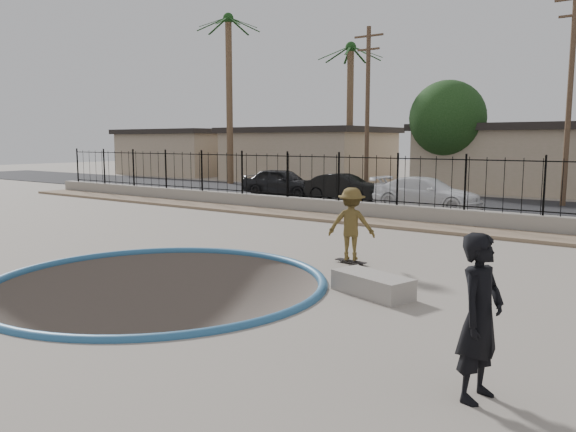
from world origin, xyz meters
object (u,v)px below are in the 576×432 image
(skater, at_px, (351,228))
(car_c, at_px, (427,193))
(skateboard, at_px, (351,261))
(concrete_ledge, at_px, (372,285))
(videographer, at_px, (480,317))
(car_b, at_px, (344,187))
(car_a, at_px, (282,182))

(skater, xyz_separation_m, car_c, (-2.70, 11.07, -0.15))
(skateboard, distance_m, concrete_ledge, 2.76)
(videographer, bearing_deg, skater, 49.60)
(car_c, bearing_deg, car_b, 80.39)
(skater, bearing_deg, skateboard, 159.16)
(skater, distance_m, car_a, 16.33)
(car_c, bearing_deg, videographer, -153.90)
(concrete_ledge, xyz_separation_m, car_c, (-4.42, 13.23, 0.52))
(car_a, xyz_separation_m, car_c, (8.38, -0.93, -0.05))
(skater, xyz_separation_m, concrete_ledge, (1.72, -2.16, -0.67))
(videographer, bearing_deg, car_b, 42.84)
(skater, bearing_deg, car_c, -97.14)
(skater, xyz_separation_m, car_a, (-11.08, 12.00, -0.10))
(concrete_ledge, relative_size, car_b, 0.41)
(videographer, height_order, concrete_ledge, videographer)
(concrete_ledge, bearing_deg, skateboard, 128.54)
(skater, distance_m, skateboard, 0.81)
(skater, distance_m, concrete_ledge, 2.84)
(car_b, bearing_deg, car_c, -100.80)
(concrete_ledge, distance_m, car_c, 13.96)
(skateboard, relative_size, car_b, 0.21)
(videographer, distance_m, concrete_ledge, 4.47)
(skateboard, bearing_deg, videographer, -41.28)
(skater, bearing_deg, car_b, -79.45)
(concrete_ledge, bearing_deg, car_b, 122.56)
(skater, relative_size, car_b, 0.44)
(car_a, bearing_deg, car_c, -102.16)
(concrete_ledge, xyz_separation_m, car_a, (-12.80, 14.16, 0.57))
(skateboard, xyz_separation_m, concrete_ledge, (1.72, -2.16, 0.14))
(skateboard, height_order, videographer, videographer)
(skater, height_order, concrete_ledge, skater)
(skater, relative_size, car_c, 0.37)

